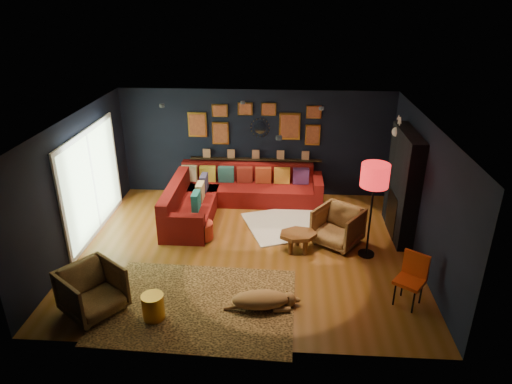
# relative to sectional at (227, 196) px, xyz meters

# --- Properties ---
(floor) EXTENTS (6.50, 6.50, 0.00)m
(floor) POSITION_rel_sectional_xyz_m (0.61, -1.81, -0.32)
(floor) COLOR brown
(floor) RESTS_ON ground
(room_walls) EXTENTS (6.50, 6.50, 6.50)m
(room_walls) POSITION_rel_sectional_xyz_m (0.61, -1.81, 1.27)
(room_walls) COLOR black
(room_walls) RESTS_ON ground
(sectional) EXTENTS (3.41, 2.69, 0.86)m
(sectional) POSITION_rel_sectional_xyz_m (0.00, 0.00, 0.00)
(sectional) COLOR maroon
(sectional) RESTS_ON ground
(ledge) EXTENTS (3.20, 0.12, 0.04)m
(ledge) POSITION_rel_sectional_xyz_m (0.61, 0.87, 0.60)
(ledge) COLOR black
(ledge) RESTS_ON room_walls
(gallery_wall) EXTENTS (3.15, 0.04, 1.02)m
(gallery_wall) POSITION_rel_sectional_xyz_m (0.60, 0.91, 1.48)
(gallery_wall) COLOR gold
(gallery_wall) RESTS_ON room_walls
(sunburst_mirror) EXTENTS (0.47, 0.16, 0.47)m
(sunburst_mirror) POSITION_rel_sectional_xyz_m (0.71, 0.91, 1.38)
(sunburst_mirror) COLOR silver
(sunburst_mirror) RESTS_ON room_walls
(fireplace) EXTENTS (0.31, 1.60, 2.20)m
(fireplace) POSITION_rel_sectional_xyz_m (3.71, -0.91, 0.70)
(fireplace) COLOR black
(fireplace) RESTS_ON ground
(deer_head) EXTENTS (0.50, 0.28, 0.45)m
(deer_head) POSITION_rel_sectional_xyz_m (3.75, -0.41, 1.73)
(deer_head) COLOR white
(deer_head) RESTS_ON fireplace
(sliding_door) EXTENTS (0.06, 2.80, 2.20)m
(sliding_door) POSITION_rel_sectional_xyz_m (-2.60, -1.21, 0.78)
(sliding_door) COLOR white
(sliding_door) RESTS_ON ground
(ceiling_spots) EXTENTS (3.30, 2.50, 0.06)m
(ceiling_spots) POSITION_rel_sectional_xyz_m (0.61, -1.01, 2.24)
(ceiling_spots) COLOR black
(ceiling_spots) RESTS_ON room_walls
(shag_rug) EXTENTS (2.53, 2.19, 0.03)m
(shag_rug) POSITION_rel_sectional_xyz_m (1.61, -0.66, -0.31)
(shag_rug) COLOR silver
(shag_rug) RESTS_ON ground
(leopard_rug) EXTENTS (3.19, 2.32, 0.02)m
(leopard_rug) POSITION_rel_sectional_xyz_m (-0.03, -3.61, -0.31)
(leopard_rug) COLOR #B98244
(leopard_rug) RESTS_ON ground
(coffee_table) EXTENTS (0.84, 0.68, 0.38)m
(coffee_table) POSITION_rel_sectional_xyz_m (1.61, -1.81, 0.01)
(coffee_table) COLOR #633015
(coffee_table) RESTS_ON shag_rug
(pouf) EXTENTS (0.51, 0.51, 0.34)m
(pouf) POSITION_rel_sectional_xyz_m (-0.36, -1.46, -0.13)
(pouf) COLOR #A82C1C
(pouf) RESTS_ON shag_rug
(armchair_left) EXTENTS (1.13, 1.14, 0.86)m
(armchair_left) POSITION_rel_sectional_xyz_m (-1.64, -3.86, 0.11)
(armchair_left) COLOR #B37D40
(armchair_left) RESTS_ON ground
(armchair_right) EXTENTS (1.12, 1.11, 0.85)m
(armchair_right) POSITION_rel_sectional_xyz_m (2.41, -1.47, 0.10)
(armchair_right) COLOR #B37D40
(armchair_right) RESTS_ON ground
(gold_stool) EXTENTS (0.35, 0.35, 0.43)m
(gold_stool) POSITION_rel_sectional_xyz_m (-0.66, -3.97, -0.11)
(gold_stool) COLOR gold
(gold_stool) RESTS_ON ground
(orange_chair) EXTENTS (0.59, 0.59, 0.89)m
(orange_chair) POSITION_rel_sectional_xyz_m (3.41, -3.29, 0.20)
(orange_chair) COLOR black
(orange_chair) RESTS_ON ground
(floor_lamp) EXTENTS (0.51, 0.51, 1.87)m
(floor_lamp) POSITION_rel_sectional_xyz_m (2.94, -1.86, 1.27)
(floor_lamp) COLOR black
(floor_lamp) RESTS_ON ground
(dog) EXTENTS (1.32, 0.76, 0.40)m
(dog) POSITION_rel_sectional_xyz_m (0.99, -3.61, -0.11)
(dog) COLOR #9E633A
(dog) RESTS_ON leopard_rug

